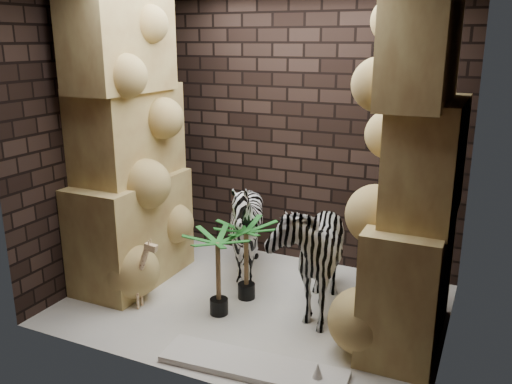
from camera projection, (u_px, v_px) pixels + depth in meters
The scene contains 13 objects.
floor at pixel (254, 304), 5.15m from camera, with size 3.50×3.50×0.00m, color silver.
wall_back at pixel (302, 131), 5.82m from camera, with size 3.50×3.50×0.00m, color black.
wall_front at pixel (176, 186), 3.64m from camera, with size 3.50×3.50×0.00m, color black.
wall_left at pixel (99, 137), 5.44m from camera, with size 3.00×3.00×0.00m, color black.
wall_right at pixel (463, 172), 4.02m from camera, with size 3.00×3.00×0.00m, color black.
rock_pillar_left at pixel (126, 140), 5.30m from camera, with size 0.68×1.30×3.00m, color #D1BF71, non-canonical shape.
rock_pillar_right at pixel (418, 167), 4.16m from camera, with size 0.58×1.25×3.00m, color #D1BF71, non-canonical shape.
zebra_right at pixel (310, 241), 4.91m from camera, with size 0.62×1.14×1.35m, color white.
zebra_left at pixel (246, 233), 5.54m from camera, with size 0.93×1.15×1.04m, color white.
giraffe_toy at pixel (129, 271), 5.02m from camera, with size 0.37×0.12×0.72m, color beige, non-canonical shape.
palm_front at pixel (246, 261), 5.16m from camera, with size 0.36×0.36×0.80m, color #1E691B, non-canonical shape.
palm_back at pixel (218, 274), 4.86m from camera, with size 0.36×0.36×0.81m, color #1E691B, non-canonical shape.
surfboard at pixel (253, 366), 4.13m from camera, with size 1.47×0.36×0.05m, color white.
Camera 1 is at (1.98, -4.20, 2.47)m, focal length 37.39 mm.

